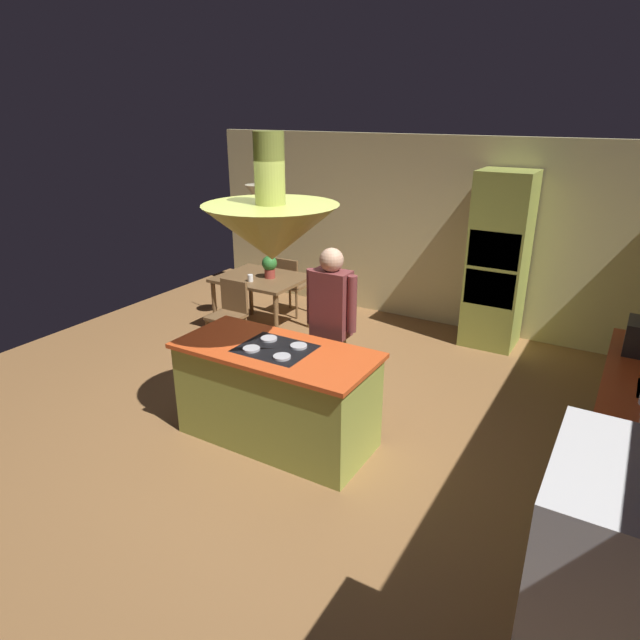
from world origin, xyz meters
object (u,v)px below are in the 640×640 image
object	(u,v)px
chair_facing_island	(230,310)
potted_plant_on_table	(270,266)
kitchen_island	(277,394)
oven_tower	(498,261)
chair_by_back_wall	(290,282)
cup_on_table	(250,278)
person_at_island	(331,321)
dining_table	(262,284)

from	to	relation	value
chair_facing_island	potted_plant_on_table	size ratio (longest dim) A/B	2.90
kitchen_island	chair_facing_island	distance (m)	2.21
oven_tower	chair_by_back_wall	world-z (taller)	oven_tower
chair_facing_island	potted_plant_on_table	bearing A→B (deg)	80.39
kitchen_island	chair_facing_island	size ratio (longest dim) A/B	2.07
cup_on_table	chair_by_back_wall	bearing A→B (deg)	89.69
potted_plant_on_table	chair_by_back_wall	bearing A→B (deg)	100.46
person_at_island	chair_facing_island	world-z (taller)	person_at_island
oven_tower	dining_table	bearing A→B (deg)	-157.79
chair_by_back_wall	potted_plant_on_table	distance (m)	0.79
person_at_island	chair_by_back_wall	distance (m)	2.85
chair_by_back_wall	potted_plant_on_table	size ratio (longest dim) A/B	2.90
potted_plant_on_table	oven_tower	bearing A→B (deg)	22.57
oven_tower	chair_facing_island	bearing A→B (deg)	-146.91
person_at_island	chair_facing_island	distance (m)	2.06
oven_tower	cup_on_table	distance (m)	3.14
cup_on_table	chair_facing_island	bearing A→B (deg)	-89.38
oven_tower	person_at_island	bearing A→B (deg)	-109.98
oven_tower	potted_plant_on_table	bearing A→B (deg)	-157.43
dining_table	potted_plant_on_table	xyz separation A→B (m)	(0.12, 0.03, 0.26)
chair_facing_island	cup_on_table	bearing A→B (deg)	90.62
oven_tower	potted_plant_on_table	xyz separation A→B (m)	(-2.68, -1.11, -0.17)
dining_table	chair_facing_island	size ratio (longest dim) A/B	1.30
kitchen_island	potted_plant_on_table	xyz separation A→B (m)	(-1.58, 2.13, 0.47)
chair_by_back_wall	chair_facing_island	bearing A→B (deg)	90.00
potted_plant_on_table	cup_on_table	xyz separation A→B (m)	(-0.13, -0.26, -0.12)
oven_tower	chair_facing_island	size ratio (longest dim) A/B	2.52
chair_by_back_wall	cup_on_table	size ratio (longest dim) A/B	9.67
dining_table	kitchen_island	bearing A→B (deg)	-51.01
dining_table	chair_facing_island	world-z (taller)	chair_facing_island
oven_tower	potted_plant_on_table	size ratio (longest dim) A/B	7.31
potted_plant_on_table	kitchen_island	bearing A→B (deg)	-53.43
dining_table	oven_tower	bearing A→B (deg)	22.21
person_at_island	potted_plant_on_table	bearing A→B (deg)	140.53
kitchen_island	potted_plant_on_table	distance (m)	2.69
oven_tower	cup_on_table	xyz separation A→B (m)	(-2.80, -1.37, -0.29)
person_at_island	cup_on_table	xyz separation A→B (m)	(-1.88, 1.18, -0.16)
kitchen_island	dining_table	bearing A→B (deg)	128.99
oven_tower	chair_by_back_wall	xyz separation A→B (m)	(-2.80, -0.46, -0.59)
person_at_island	chair_facing_island	xyz separation A→B (m)	(-1.87, 0.73, -0.47)
person_at_island	chair_facing_island	size ratio (longest dim) A/B	1.94
kitchen_island	potted_plant_on_table	size ratio (longest dim) A/B	6.01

